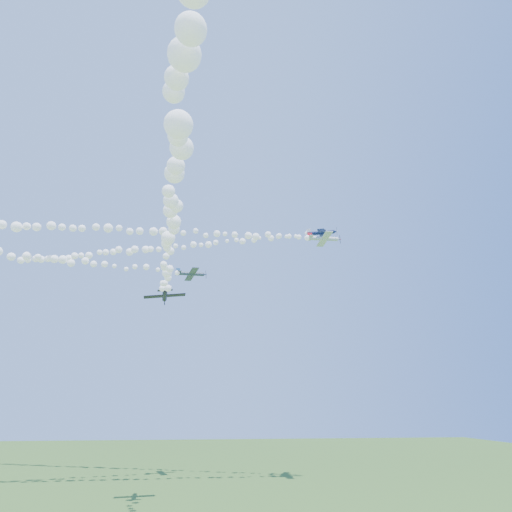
{
  "coord_description": "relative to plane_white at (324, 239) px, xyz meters",
  "views": [
    {
      "loc": [
        -4.82,
        -95.64,
        15.46
      ],
      "look_at": [
        5.63,
        -6.34,
        46.95
      ],
      "focal_mm": 30.0,
      "sensor_mm": 36.0,
      "label": 1
    }
  ],
  "objects": [
    {
      "name": "smoke_trail_black",
      "position": [
        -30.06,
        -50.65,
        -17.97
      ],
      "size": [
        9.44,
        70.37,
        2.87
      ],
      "primitive_type": null,
      "color": "white"
    },
    {
      "name": "ground",
      "position": [
        -21.44,
        6.5,
        -51.8
      ],
      "size": [
        260.0,
        260.0,
        0.0
      ],
      "primitive_type": "plane",
      "color": "#2D4F1D",
      "rests_on": "ground"
    },
    {
      "name": "plane_white",
      "position": [
        0.0,
        0.0,
        0.0
      ],
      "size": [
        8.02,
        8.35,
        2.38
      ],
      "rotation": [
        -0.06,
        -0.01,
        0.02
      ],
      "color": "silver"
    },
    {
      "name": "smoke_trail_grey",
      "position": [
        -64.59,
        0.73,
        -6.75
      ],
      "size": [
        64.34,
        20.53,
        3.39
      ],
      "primitive_type": null,
      "color": "white"
    },
    {
      "name": "plane_black",
      "position": [
        -33.84,
        -13.39,
        -17.73
      ],
      "size": [
        7.36,
        7.0,
        2.43
      ],
      "rotation": [
        -0.13,
        0.05,
        1.67
      ],
      "color": "black"
    },
    {
      "name": "plane_grey",
      "position": [
        -30.27,
        10.62,
        -6.33
      ],
      "size": [
        7.66,
        8.08,
        2.05
      ],
      "rotation": [
        -0.14,
        -0.06,
        0.28
      ],
      "color": "#3D4859"
    },
    {
      "name": "smoke_trail_white",
      "position": [
        -46.07,
        -0.7,
        -0.31
      ],
      "size": [
        87.36,
        4.21,
        3.3
      ],
      "primitive_type": null,
      "color": "white"
    },
    {
      "name": "plane_navy",
      "position": [
        -0.01,
        1.55,
        2.1
      ],
      "size": [
        7.28,
        7.66,
        2.27
      ],
      "rotation": [
        0.13,
        0.01,
        -0.36
      ],
      "color": "#0D1A3D"
    },
    {
      "name": "smoke_trail_navy",
      "position": [
        -40.97,
        16.95,
        1.9
      ],
      "size": [
        77.99,
        31.0,
        2.88
      ],
      "primitive_type": null,
      "color": "white"
    }
  ]
}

